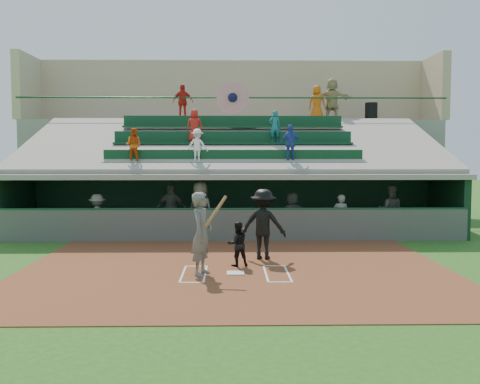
{
  "coord_description": "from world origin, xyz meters",
  "views": [
    {
      "loc": [
        -0.14,
        -13.03,
        2.96
      ],
      "look_at": [
        0.18,
        3.5,
        1.8
      ],
      "focal_mm": 40.0,
      "sensor_mm": 36.0,
      "label": 1
    }
  ],
  "objects_px": {
    "home_plate": "(236,273)",
    "catcher": "(237,244)",
    "batter_at_plate": "(202,233)",
    "white_table": "(62,228)",
    "trash_bin": "(371,112)",
    "water_cooler": "(62,214)"
  },
  "relations": [
    {
      "from": "home_plate",
      "to": "batter_at_plate",
      "type": "bearing_deg",
      "value": -172.6
    },
    {
      "from": "home_plate",
      "to": "catcher",
      "type": "distance_m",
      "value": 1.09
    },
    {
      "from": "water_cooler",
      "to": "trash_bin",
      "type": "bearing_deg",
      "value": 29.19
    },
    {
      "from": "catcher",
      "to": "water_cooler",
      "type": "relative_size",
      "value": 3.23
    },
    {
      "from": "batter_at_plate",
      "to": "home_plate",
      "type": "bearing_deg",
      "value": 7.4
    },
    {
      "from": "home_plate",
      "to": "trash_bin",
      "type": "xyz_separation_m",
      "value": [
        6.81,
        13.26,
        5.02
      ]
    },
    {
      "from": "batter_at_plate",
      "to": "white_table",
      "type": "bearing_deg",
      "value": 130.81
    },
    {
      "from": "batter_at_plate",
      "to": "water_cooler",
      "type": "bearing_deg",
      "value": 130.91
    },
    {
      "from": "white_table",
      "to": "trash_bin",
      "type": "distance_m",
      "value": 15.55
    },
    {
      "from": "batter_at_plate",
      "to": "catcher",
      "type": "relative_size",
      "value": 1.74
    },
    {
      "from": "batter_at_plate",
      "to": "water_cooler",
      "type": "height_order",
      "value": "batter_at_plate"
    },
    {
      "from": "batter_at_plate",
      "to": "catcher",
      "type": "bearing_deg",
      "value": 49.71
    },
    {
      "from": "home_plate",
      "to": "batter_at_plate",
      "type": "relative_size",
      "value": 0.21
    },
    {
      "from": "home_plate",
      "to": "trash_bin",
      "type": "height_order",
      "value": "trash_bin"
    },
    {
      "from": "catcher",
      "to": "white_table",
      "type": "height_order",
      "value": "catcher"
    },
    {
      "from": "catcher",
      "to": "white_table",
      "type": "xyz_separation_m",
      "value": [
        -6.2,
        5.13,
        -0.25
      ]
    },
    {
      "from": "water_cooler",
      "to": "trash_bin",
      "type": "xyz_separation_m",
      "value": [
        12.95,
        7.23,
        4.2
      ]
    },
    {
      "from": "catcher",
      "to": "white_table",
      "type": "relative_size",
      "value": 1.63
    },
    {
      "from": "catcher",
      "to": "trash_bin",
      "type": "bearing_deg",
      "value": -134.62
    },
    {
      "from": "catcher",
      "to": "white_table",
      "type": "distance_m",
      "value": 8.06
    },
    {
      "from": "home_plate",
      "to": "white_table",
      "type": "relative_size",
      "value": 0.6
    },
    {
      "from": "catcher",
      "to": "white_table",
      "type": "bearing_deg",
      "value": -55.52
    }
  ]
}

